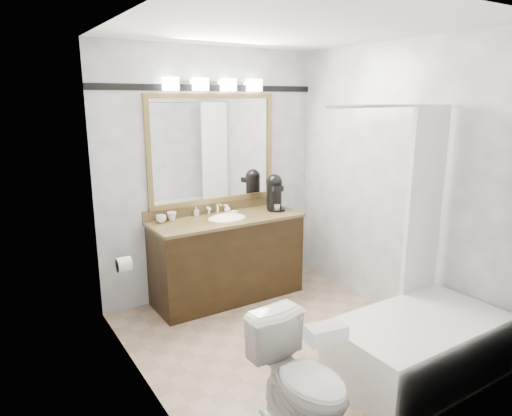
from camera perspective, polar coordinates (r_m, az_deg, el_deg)
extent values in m
cube|color=tan|center=(4.05, 3.73, -16.17)|extent=(2.40, 2.60, 0.01)
cube|color=white|center=(3.55, 4.39, 21.64)|extent=(2.40, 2.60, 0.01)
cube|color=white|center=(4.70, -5.44, 4.28)|extent=(2.40, 0.01, 2.50)
cube|color=white|center=(2.70, 20.68, -3.59)|extent=(2.40, 0.01, 2.50)
cube|color=white|center=(3.06, -14.49, -1.13)|extent=(0.01, 2.60, 2.50)
cube|color=white|center=(4.41, 16.80, 3.15)|extent=(0.01, 2.60, 2.50)
cube|color=black|center=(4.66, -3.58, -6.45)|extent=(1.50, 0.55, 0.82)
cube|color=olive|center=(4.53, -3.66, -1.40)|extent=(1.53, 0.58, 0.03)
cube|color=olive|center=(4.75, -5.23, 0.08)|extent=(1.53, 0.03, 0.10)
ellipsoid|color=white|center=(4.54, -3.65, -1.58)|extent=(0.44, 0.34, 0.14)
cube|color=olive|center=(4.61, -5.51, 13.78)|extent=(1.40, 0.04, 0.05)
cube|color=olive|center=(4.73, -5.23, 0.95)|extent=(1.40, 0.04, 0.05)
cube|color=olive|center=(4.38, -13.31, 6.61)|extent=(0.05, 0.04, 1.00)
cube|color=olive|center=(4.98, 1.63, 7.77)|extent=(0.05, 0.04, 1.00)
cube|color=white|center=(4.64, -5.39, 7.29)|extent=(1.30, 0.01, 1.00)
cube|color=silver|center=(4.61, -5.49, 15.34)|extent=(0.90, 0.05, 0.03)
cube|color=white|center=(4.37, -10.63, 15.01)|extent=(0.12, 0.12, 0.12)
cube|color=white|center=(4.49, -6.95, 15.09)|extent=(0.12, 0.12, 0.12)
cube|color=white|center=(4.63, -3.48, 15.12)|extent=(0.12, 0.12, 0.12)
cube|color=white|center=(4.78, -0.22, 15.09)|extent=(0.12, 0.12, 0.12)
cube|color=black|center=(4.63, -5.62, 14.71)|extent=(2.40, 0.01, 0.06)
cube|color=white|center=(3.70, 19.60, -16.04)|extent=(1.30, 0.72, 0.45)
cylinder|color=silver|center=(3.48, 16.91, 12.11)|extent=(1.30, 0.02, 0.02)
cube|color=white|center=(3.89, 20.31, 0.41)|extent=(0.40, 0.04, 1.55)
cylinder|color=white|center=(3.85, -16.18, -6.78)|extent=(0.11, 0.12, 0.12)
imported|color=white|center=(2.96, 5.75, -20.46)|extent=(0.44, 0.72, 0.70)
cube|color=white|center=(2.62, 8.74, -15.21)|extent=(0.24, 0.16, 0.09)
cylinder|color=black|center=(4.81, 2.53, -0.17)|extent=(0.19, 0.19, 0.02)
cylinder|color=black|center=(4.84, 2.28, 1.62)|extent=(0.16, 0.16, 0.28)
sphere|color=black|center=(4.82, 2.30, 3.25)|extent=(0.17, 0.17, 0.17)
cube|color=black|center=(4.74, 2.65, 2.50)|extent=(0.13, 0.13, 0.05)
cylinder|color=silver|center=(4.79, 2.62, 0.15)|extent=(0.06, 0.06, 0.06)
imported|color=white|center=(4.42, -11.78, -1.33)|extent=(0.10, 0.10, 0.08)
imported|color=white|center=(4.48, -10.49, -1.02)|extent=(0.10, 0.10, 0.08)
imported|color=white|center=(4.60, -7.46, -0.44)|extent=(0.05, 0.05, 0.10)
imported|color=white|center=(4.72, -3.61, -0.08)|extent=(0.08, 0.08, 0.08)
cube|color=beige|center=(4.69, -2.80, -0.51)|extent=(0.09, 0.06, 0.02)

